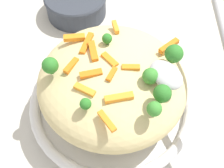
# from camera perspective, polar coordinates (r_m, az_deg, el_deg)

# --- Properties ---
(ground_plane) EXTENTS (2.40, 2.40, 0.00)m
(ground_plane) POSITION_cam_1_polar(r_m,az_deg,el_deg) (0.55, -0.00, -4.86)
(ground_plane) COLOR beige
(serving_bowl) EXTENTS (0.29, 0.29, 0.04)m
(serving_bowl) POSITION_cam_1_polar(r_m,az_deg,el_deg) (0.53, -0.00, -3.69)
(serving_bowl) COLOR silver
(serving_bowl) RESTS_ON ground_plane
(pasta_mound) EXTENTS (0.24, 0.24, 0.10)m
(pasta_mound) POSITION_cam_1_polar(r_m,az_deg,el_deg) (0.48, -0.00, 0.31)
(pasta_mound) COLOR #DBC689
(pasta_mound) RESTS_ON serving_bowl
(carrot_piece_0) EXTENTS (0.02, 0.04, 0.01)m
(carrot_piece_0) POSITION_cam_1_polar(r_m,az_deg,el_deg) (0.41, 1.34, -2.61)
(carrot_piece_0) COLOR orange
(carrot_piece_0) RESTS_ON pasta_mound
(carrot_piece_1) EXTENTS (0.02, 0.02, 0.01)m
(carrot_piece_1) POSITION_cam_1_polar(r_m,az_deg,el_deg) (0.42, -0.05, 1.91)
(carrot_piece_1) COLOR orange
(carrot_piece_1) RESTS_ON pasta_mound
(carrot_piece_2) EXTENTS (0.04, 0.02, 0.01)m
(carrot_piece_2) POSITION_cam_1_polar(r_m,az_deg,el_deg) (0.45, -3.61, 6.26)
(carrot_piece_2) COLOR orange
(carrot_piece_2) RESTS_ON pasta_mound
(carrot_piece_3) EXTENTS (0.03, 0.02, 0.01)m
(carrot_piece_3) POSITION_cam_1_polar(r_m,az_deg,el_deg) (0.50, 0.67, 10.81)
(carrot_piece_3) COLOR orange
(carrot_piece_3) RESTS_ON pasta_mound
(carrot_piece_4) EXTENTS (0.03, 0.01, 0.01)m
(carrot_piece_4) POSITION_cam_1_polar(r_m,az_deg,el_deg) (0.44, -0.08, 4.80)
(carrot_piece_4) COLOR orange
(carrot_piece_4) RESTS_ON pasta_mound
(carrot_piece_5) EXTENTS (0.02, 0.03, 0.01)m
(carrot_piece_5) POSITION_cam_1_polar(r_m,az_deg,el_deg) (0.45, -7.79, 3.50)
(carrot_piece_5) COLOR orange
(carrot_piece_5) RESTS_ON pasta_mound
(carrot_piece_6) EXTENTS (0.02, 0.03, 0.01)m
(carrot_piece_6) POSITION_cam_1_polar(r_m,az_deg,el_deg) (0.44, 9.78, 2.58)
(carrot_piece_6) COLOR orange
(carrot_piece_6) RESTS_ON pasta_mound
(carrot_piece_7) EXTENTS (0.04, 0.04, 0.01)m
(carrot_piece_7) POSITION_cam_1_polar(r_m,az_deg,el_deg) (0.47, -4.84, 7.74)
(carrot_piece_7) COLOR orange
(carrot_piece_7) RESTS_ON pasta_mound
(carrot_piece_8) EXTENTS (0.02, 0.03, 0.01)m
(carrot_piece_8) POSITION_cam_1_polar(r_m,az_deg,el_deg) (0.43, -3.92, 1.84)
(carrot_piece_8) COLOR orange
(carrot_piece_8) RESTS_ON pasta_mound
(carrot_piece_9) EXTENTS (0.02, 0.03, 0.01)m
(carrot_piece_9) POSITION_cam_1_polar(r_m,az_deg,el_deg) (0.43, 3.61, 3.20)
(carrot_piece_9) COLOR orange
(carrot_piece_9) RESTS_ON pasta_mound
(carrot_piece_10) EXTENTS (0.03, 0.02, 0.01)m
(carrot_piece_10) POSITION_cam_1_polar(r_m,az_deg,el_deg) (0.42, -5.22, -1.10)
(carrot_piece_10) COLOR orange
(carrot_piece_10) RESTS_ON pasta_mound
(carrot_piece_11) EXTENTS (0.02, 0.03, 0.01)m
(carrot_piece_11) POSITION_cam_1_polar(r_m,az_deg,el_deg) (0.48, -7.21, 8.79)
(carrot_piece_11) COLOR orange
(carrot_piece_11) RESTS_ON pasta_mound
(carrot_piece_12) EXTENTS (0.03, 0.01, 0.01)m
(carrot_piece_12) POSITION_cam_1_polar(r_m,az_deg,el_deg) (0.39, -0.97, -7.05)
(carrot_piece_12) COLOR orange
(carrot_piece_12) RESTS_ON pasta_mound
(carrot_piece_13) EXTENTS (0.01, 0.04, 0.01)m
(carrot_piece_13) POSITION_cam_1_polar(r_m,az_deg,el_deg) (0.47, 10.79, 7.15)
(carrot_piece_13) COLOR orange
(carrot_piece_13) RESTS_ON pasta_mound
(broccoli_floret_0) EXTENTS (0.02, 0.02, 0.03)m
(broccoli_floret_0) POSITION_cam_1_polar(r_m,az_deg,el_deg) (0.42, 7.33, 1.48)
(broccoli_floret_0) COLOR #377928
(broccoli_floret_0) RESTS_ON pasta_mound
(broccoli_floret_1) EXTENTS (0.03, 0.03, 0.03)m
(broccoli_floret_1) POSITION_cam_1_polar(r_m,az_deg,el_deg) (0.45, 11.73, 5.66)
(broccoli_floret_1) COLOR #296820
(broccoli_floret_1) RESTS_ON pasta_mound
(broccoli_floret_2) EXTENTS (0.02, 0.02, 0.02)m
(broccoli_floret_2) POSITION_cam_1_polar(r_m,az_deg,el_deg) (0.46, -0.94, 8.64)
(broccoli_floret_2) COLOR #296820
(broccoli_floret_2) RESTS_ON pasta_mound
(broccoli_floret_3) EXTENTS (0.02, 0.02, 0.03)m
(broccoli_floret_3) POSITION_cam_1_polar(r_m,az_deg,el_deg) (0.39, 7.64, -5.00)
(broccoli_floret_3) COLOR #377928
(broccoli_floret_3) RESTS_ON pasta_mound
(broccoli_floret_4) EXTENTS (0.02, 0.02, 0.02)m
(broccoli_floret_4) POSITION_cam_1_polar(r_m,az_deg,el_deg) (0.40, -5.06, -3.80)
(broccoli_floret_4) COLOR #296820
(broccoli_floret_4) RESTS_ON pasta_mound
(broccoli_floret_5) EXTENTS (0.02, 0.02, 0.03)m
(broccoli_floret_5) POSITION_cam_1_polar(r_m,az_deg,el_deg) (0.40, 9.56, -1.83)
(broccoli_floret_5) COLOR #296820
(broccoli_floret_5) RESTS_ON pasta_mound
(broccoli_floret_6) EXTENTS (0.02, 0.02, 0.03)m
(broccoli_floret_6) POSITION_cam_1_polar(r_m,az_deg,el_deg) (0.44, -11.70, 3.46)
(broccoli_floret_6) COLOR #296820
(broccoli_floret_6) RESTS_ON pasta_mound
(serving_spoon) EXTENTS (0.16, 0.14, 0.08)m
(serving_spoon) POSITION_cam_1_polar(r_m,az_deg,el_deg) (0.43, 14.59, 3.23)
(serving_spoon) COLOR #B7B7BC
(serving_spoon) RESTS_ON pasta_mound
(companion_bowl) EXTENTS (0.14, 0.14, 0.05)m
(companion_bowl) POSITION_cam_1_polar(r_m,az_deg,el_deg) (0.70, -6.92, 15.16)
(companion_bowl) COLOR #333842
(companion_bowl) RESTS_ON ground_plane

